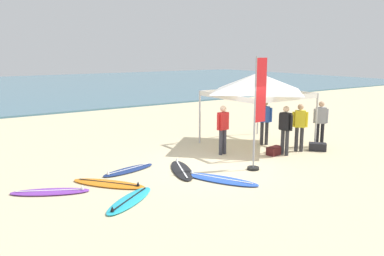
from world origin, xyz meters
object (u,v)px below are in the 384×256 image
person_yellow (300,124)px  gear_bag_by_pole (275,151)px  surfboard_black (182,170)px  person_red (223,126)px  surfboard_navy (128,170)px  surfboard_orange (109,184)px  surfboard_purple (50,192)px  surfboard_cyan (130,200)px  person_black (285,127)px  banner_flag (258,118)px  person_blue (265,119)px  gear_bag_near_tent (318,147)px  person_grey (321,120)px  surfboard_blue (220,179)px  canopy_tent (258,83)px

person_yellow → gear_bag_by_pole: (-1.05, 0.14, -0.85)m
surfboard_black → person_red: size_ratio=1.24×
surfboard_navy → surfboard_orange: size_ratio=0.92×
surfboard_purple → person_yellow: (8.53, -0.65, 0.95)m
surfboard_cyan → person_black: 6.45m
surfboard_orange → banner_flag: size_ratio=0.60×
person_red → gear_bag_by_pole: bearing=-35.8°
person_blue → surfboard_navy: bearing=-177.9°
surfboard_purple → person_black: person_black is taller
surfboard_black → person_red: bearing=20.8°
surfboard_orange → gear_bag_near_tent: (7.69, -0.73, 0.10)m
surfboard_navy → person_grey: person_grey is taller
surfboard_black → gear_bag_by_pole: (3.71, -0.21, 0.10)m
surfboard_blue → gear_bag_by_pole: 3.49m
surfboard_blue → person_red: (1.82, 2.20, 0.95)m
person_blue → banner_flag: 3.36m
person_yellow → banner_flag: 2.93m
surfboard_blue → person_blue: 4.83m
canopy_tent → surfboard_black: bearing=-164.0°
surfboard_black → person_grey: (6.01, -0.26, 0.95)m
surfboard_blue → person_blue: person_blue is taller
surfboard_purple → person_grey: person_grey is taller
surfboard_blue → gear_bag_near_tent: gear_bag_near_tent is taller
surfboard_blue → person_grey: size_ratio=1.33×
surfboard_navy → banner_flag: banner_flag is taller
person_red → surfboard_cyan: bearing=-154.2°
person_blue → gear_bag_near_tent: bearing=-62.3°
canopy_tent → surfboard_blue: (-3.69, -2.52, -2.35)m
surfboard_cyan → person_yellow: (7.12, 1.02, 0.95)m
person_blue → person_red: bearing=-173.5°
surfboard_orange → gear_bag_near_tent: 7.73m
canopy_tent → person_blue: 1.45m
surfboard_cyan → gear_bag_by_pole: (6.07, 1.16, 0.10)m
surfboard_orange → person_red: person_red is taller
surfboard_blue → surfboard_cyan: (-2.77, -0.02, 0.00)m
surfboard_cyan → person_grey: (8.37, 1.11, 0.95)m
person_black → person_grey: 2.07m
surfboard_black → person_yellow: 4.87m
surfboard_cyan → person_red: person_red is taller
person_black → person_blue: (0.52, 1.53, 0.00)m
surfboard_orange → surfboard_navy: bearing=40.9°
canopy_tent → surfboard_cyan: 7.34m
person_grey → surfboard_black: bearing=177.5°
person_black → person_grey: size_ratio=1.00×
surfboard_blue → person_yellow: 4.56m
canopy_tent → person_grey: 2.76m
surfboard_navy → person_black: (5.27, -1.32, 0.95)m
surfboard_blue → surfboard_black: same height
person_yellow → gear_bag_by_pole: size_ratio=2.85×
surfboard_cyan → surfboard_orange: size_ratio=0.92×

